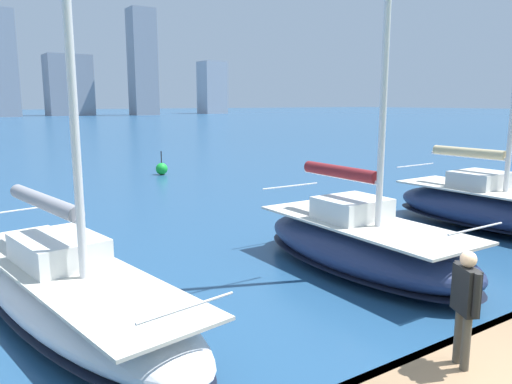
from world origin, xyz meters
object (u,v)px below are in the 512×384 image
at_px(sailboat_maroon, 361,242).
at_px(channel_buoy, 162,169).
at_px(person_black_shirt, 465,298).
at_px(sailboat_grey, 71,288).
at_px(sailboat_tan, 488,206).

bearing_deg(sailboat_maroon, channel_buoy, -97.52).
xyz_separation_m(sailboat_maroon, person_black_shirt, (3.06, 4.94, 0.87)).
relative_size(sailboat_maroon, channel_buoy, 8.49).
bearing_deg(sailboat_maroon, person_black_shirt, 58.25).
height_order(person_black_shirt, channel_buoy, person_black_shirt).
relative_size(sailboat_grey, person_black_shirt, 6.05).
bearing_deg(person_black_shirt, sailboat_tan, -149.96).
xyz_separation_m(sailboat_tan, channel_buoy, (4.30, -17.94, -0.41)).
relative_size(sailboat_maroon, sailboat_grey, 1.18).
height_order(sailboat_maroon, person_black_shirt, sailboat_maroon).
distance_m(sailboat_tan, sailboat_grey, 13.65).
height_order(sailboat_tan, channel_buoy, sailboat_tan).
bearing_deg(person_black_shirt, channel_buoy, -103.16).
bearing_deg(sailboat_tan, sailboat_grey, -1.80).
distance_m(sailboat_grey, person_black_shirt, 7.27).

